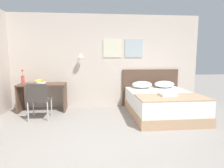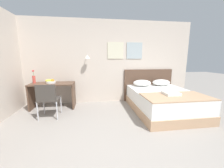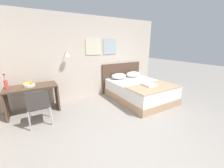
# 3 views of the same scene
# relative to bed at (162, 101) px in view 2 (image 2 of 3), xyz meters

# --- Properties ---
(ground_plane) EXTENTS (24.00, 24.00, 0.00)m
(ground_plane) POSITION_rel_bed_xyz_m (-1.49, -1.84, -0.28)
(ground_plane) COLOR gray
(wall_back) EXTENTS (5.83, 0.31, 2.65)m
(wall_back) POSITION_rel_bed_xyz_m (-1.49, 1.11, 1.05)
(wall_back) COLOR beige
(wall_back) RESTS_ON ground_plane
(bed) EXTENTS (1.56, 2.05, 0.57)m
(bed) POSITION_rel_bed_xyz_m (0.00, 0.00, 0.00)
(bed) COLOR tan
(bed) RESTS_ON ground_plane
(headboard) EXTENTS (1.68, 0.06, 1.08)m
(headboard) POSITION_rel_bed_xyz_m (0.00, 1.05, 0.26)
(headboard) COLOR brown
(headboard) RESTS_ON ground_plane
(pillow_left) EXTENTS (0.57, 0.43, 0.20)m
(pillow_left) POSITION_rel_bed_xyz_m (-0.33, 0.76, 0.39)
(pillow_left) COLOR white
(pillow_left) RESTS_ON bed
(pillow_right) EXTENTS (0.57, 0.43, 0.20)m
(pillow_right) POSITION_rel_bed_xyz_m (0.33, 0.76, 0.39)
(pillow_right) COLOR white
(pillow_right) RESTS_ON bed
(throw_blanket) EXTENTS (1.51, 0.82, 0.02)m
(throw_blanket) POSITION_rel_bed_xyz_m (0.00, -0.59, 0.30)
(throw_blanket) COLOR tan
(throw_blanket) RESTS_ON bed
(folded_towel_near_foot) EXTENTS (0.34, 0.35, 0.06)m
(folded_towel_near_foot) POSITION_rel_bed_xyz_m (-0.05, -0.45, 0.34)
(folded_towel_near_foot) COLOR white
(folded_towel_near_foot) RESTS_ON throw_blanket
(desk) EXTENTS (1.22, 0.60, 0.74)m
(desk) POSITION_rel_bed_xyz_m (-3.06, 0.72, 0.24)
(desk) COLOR brown
(desk) RESTS_ON ground_plane
(desk_chair) EXTENTS (0.47, 0.47, 0.86)m
(desk_chair) POSITION_rel_bed_xyz_m (-2.97, -0.06, 0.24)
(desk_chair) COLOR #3D3833
(desk_chair) RESTS_ON ground_plane
(fruit_bowl) EXTENTS (0.29, 0.26, 0.12)m
(fruit_bowl) POSITION_rel_bed_xyz_m (-3.10, 0.71, 0.50)
(fruit_bowl) COLOR silver
(fruit_bowl) RESTS_ON desk
(flower_vase) EXTENTS (0.08, 0.08, 0.38)m
(flower_vase) POSITION_rel_bed_xyz_m (-3.57, 0.78, 0.59)
(flower_vase) COLOR #D14C42
(flower_vase) RESTS_ON desk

